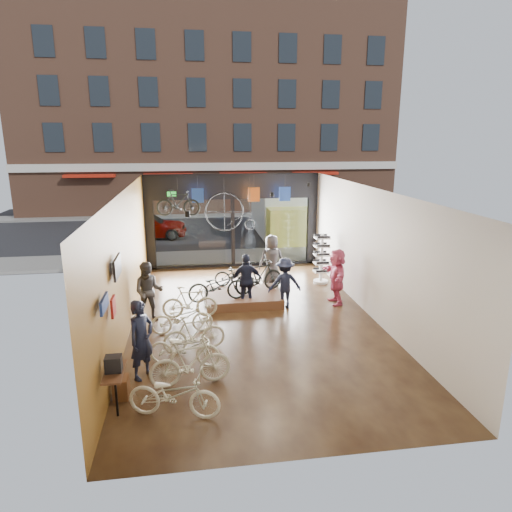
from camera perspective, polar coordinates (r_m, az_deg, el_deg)
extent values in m
cube|color=black|center=(13.45, -0.25, -8.17)|extent=(7.00, 12.00, 0.04)
cube|color=black|center=(12.48, -0.27, 8.31)|extent=(7.00, 12.00, 0.04)
cube|color=#B18027|center=(12.83, -16.02, -0.83)|extent=(0.04, 12.00, 3.80)
cube|color=beige|center=(13.77, 14.39, 0.32)|extent=(0.04, 12.00, 3.80)
cube|color=beige|center=(7.29, 6.73, -12.28)|extent=(7.00, 0.04, 3.80)
cube|color=#198C26|center=(18.30, -10.50, 7.64)|extent=(0.35, 0.06, 0.18)
cube|color=black|center=(27.83, -4.72, 3.76)|extent=(30.00, 18.00, 0.02)
cube|color=slate|center=(20.22, -3.20, -0.13)|extent=(30.00, 2.40, 0.12)
cube|color=slate|center=(31.75, -5.22, 5.22)|extent=(30.00, 2.00, 0.12)
cube|color=brown|center=(33.88, -5.77, 17.57)|extent=(26.00, 5.00, 14.00)
imported|color=gray|center=(24.79, -13.68, 3.81)|extent=(4.29, 1.73, 1.46)
imported|color=beige|center=(9.16, -10.19, -16.63)|extent=(1.89, 1.08, 0.94)
imported|color=beige|center=(10.09, -8.25, -13.05)|extent=(1.80, 0.71, 1.05)
imported|color=beige|center=(10.94, -8.93, -11.27)|extent=(1.78, 1.00, 0.89)
imported|color=beige|center=(11.59, -7.72, -9.53)|extent=(1.63, 0.75, 0.94)
imported|color=beige|center=(12.65, -9.24, -7.65)|extent=(1.70, 0.70, 0.88)
imported|color=beige|center=(13.65, -8.29, -5.71)|extent=(1.63, 0.49, 0.97)
cube|color=#55331D|center=(14.88, -1.66, -5.20)|extent=(2.40, 1.80, 0.30)
imported|color=black|center=(14.06, -4.83, -3.73)|extent=(1.90, 0.91, 0.96)
imported|color=black|center=(14.76, 0.36, -2.56)|extent=(1.83, 1.15, 1.07)
imported|color=black|center=(15.40, -2.30, -2.32)|extent=(1.61, 0.71, 0.82)
imported|color=#161C33|center=(10.44, -14.12, -10.10)|extent=(0.76, 0.78, 1.80)
imported|color=#3F3F44|center=(13.54, -13.27, -4.36)|extent=(0.88, 0.69, 1.76)
imported|color=#161C33|center=(14.24, -1.18, -3.12)|extent=(1.01, 0.44, 1.71)
imported|color=#161C33|center=(14.22, 3.62, -3.39)|extent=(1.04, 0.61, 1.60)
imported|color=#3F3F44|center=(16.31, 1.96, -0.56)|extent=(0.96, 0.67, 1.85)
imported|color=#CC4C72|center=(14.76, 10.03, -2.52)|extent=(0.56, 1.68, 1.80)
imported|color=black|center=(16.64, -9.72, 6.57)|extent=(1.63, 0.66, 0.95)
cube|color=#1E3F99|center=(17.61, -7.30, 7.50)|extent=(0.45, 0.03, 0.55)
cube|color=#CC5919|center=(17.79, -0.26, 7.69)|extent=(0.45, 0.03, 0.55)
cube|color=#1E3F99|center=(18.01, 3.62, 7.74)|extent=(0.45, 0.03, 0.55)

